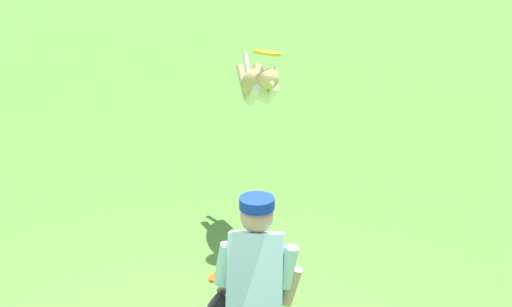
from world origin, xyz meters
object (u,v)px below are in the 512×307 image
person (256,288)px  frisbee_flying (267,53)px  frisbee_held (224,275)px  dog (258,84)px

person → frisbee_flying: 2.34m
frisbee_flying → frisbee_held: size_ratio=1.04×
dog → frisbee_flying: bearing=3.4°
person → frisbee_held: bearing=38.4°
person → dog: size_ratio=1.52×
dog → frisbee_held: bearing=-19.5°
dog → person: bearing=-13.5°
frisbee_flying → person: bearing=123.0°
person → frisbee_held: size_ratio=5.77×
person → frisbee_held: 0.40m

